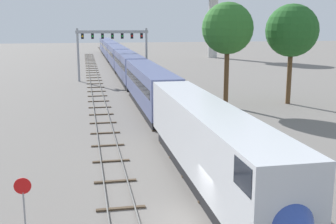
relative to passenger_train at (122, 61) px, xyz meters
The scene contains 8 objects.
ground_plane 62.77m from the passenger_train, 91.83° to the right, with size 400.00×400.00×0.00m, color slate.
track_main 3.70m from the passenger_train, 90.00° to the right, with size 2.60×200.00×0.16m.
track_near 23.48m from the passenger_train, 103.63° to the right, with size 2.60×160.00×0.16m.
passenger_train is the anchor object (origin of this frame).
signal_gantry 9.94m from the passenger_train, 104.22° to the right, with size 12.10×0.49×8.79m.
stop_sign 63.65m from the passenger_train, 99.04° to the right, with size 0.76×0.08×2.88m.
trackside_tree_left 36.43m from the passenger_train, 75.36° to the right, with size 5.87×5.87×11.97m.
trackside_tree_mid 38.96m from the passenger_train, 63.67° to the right, with size 6.20×6.20×11.86m.
Camera 1 is at (-5.10, -18.89, 9.58)m, focal length 45.47 mm.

